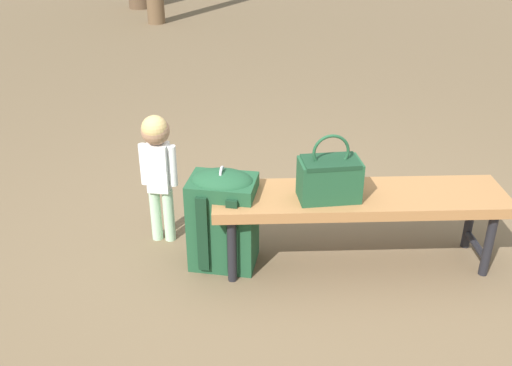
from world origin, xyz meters
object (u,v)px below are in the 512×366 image
Objects in this scene: park_bench at (359,203)px; child_standing at (158,160)px; backpack_large at (223,216)px; handbag at (329,177)px.

child_standing reaches higher than park_bench.
backpack_large reaches higher than park_bench.
park_bench is 4.48× the size of handbag.
park_bench is 0.26m from handbag.
backpack_large is at bearing 7.53° from handbag.
handbag reaches higher than park_bench.
child_standing is at bearing -4.10° from handbag.
child_standing reaches higher than backpack_large.
backpack_large is (0.57, 0.07, -0.27)m from handbag.
backpack_large is (-0.43, 0.15, -0.23)m from child_standing.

